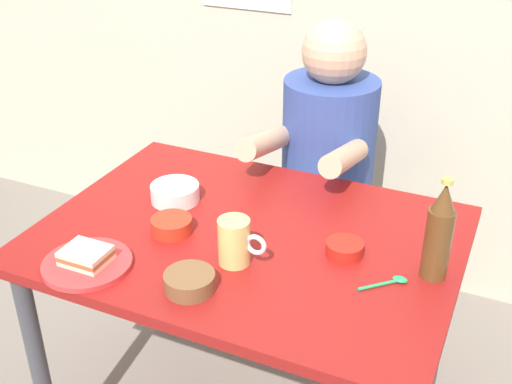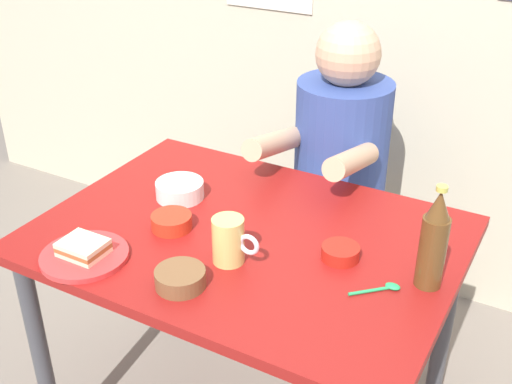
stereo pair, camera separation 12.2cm
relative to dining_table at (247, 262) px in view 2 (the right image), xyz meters
name	(u,v)px [view 2 (the right image)]	position (x,y,z in m)	size (l,w,h in m)	color
dining_table	(247,262)	(0.00, 0.00, 0.00)	(1.10, 0.80, 0.74)	maroon
stool	(335,243)	(0.01, 0.63, -0.30)	(0.34, 0.34, 0.45)	#4C4C51
person_seated	(341,141)	(0.01, 0.62, 0.12)	(0.33, 0.56, 0.72)	#33478C
plate_orange	(85,256)	(-0.30, -0.30, 0.10)	(0.22, 0.22, 0.01)	red
sandwich	(83,248)	(-0.30, -0.30, 0.13)	(0.11, 0.09, 0.04)	beige
beer_mug	(229,241)	(0.03, -0.13, 0.15)	(0.13, 0.08, 0.12)	#D1BC66
beer_bottle	(434,242)	(0.48, 0.01, 0.21)	(0.06, 0.06, 0.26)	#593819
sambal_bowl_red	(341,252)	(0.26, 0.01, 0.11)	(0.10, 0.10, 0.03)	#B21E14
sauce_bowl_chili	(172,221)	(-0.19, -0.08, 0.12)	(0.11, 0.11, 0.04)	red
condiment_bowl_brown	(180,277)	(-0.02, -0.28, 0.12)	(0.12, 0.12, 0.04)	brown
rice_bowl_white	(180,189)	(-0.27, 0.07, 0.12)	(0.14, 0.14, 0.05)	silver
spoon	(384,288)	(0.40, -0.06, 0.10)	(0.10, 0.09, 0.01)	#26A559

